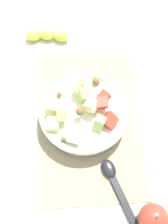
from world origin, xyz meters
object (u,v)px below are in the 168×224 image
at_px(salad_bowl, 84,113).
at_px(whole_apple, 154,218).
at_px(banana_whole, 47,36).
at_px(serving_spoon, 114,180).

bearing_deg(salad_bowl, whole_apple, 27.58).
bearing_deg(banana_whole, whole_apple, 23.27).
height_order(salad_bowl, banana_whole, salad_bowl).
bearing_deg(serving_spoon, salad_bowl, -159.97).
xyz_separation_m(salad_bowl, serving_spoon, (0.19, 0.07, -0.03)).
distance_m(salad_bowl, serving_spoon, 0.21).
height_order(salad_bowl, serving_spoon, salad_bowl).
xyz_separation_m(serving_spoon, banana_whole, (-0.50, -0.17, 0.01)).
relative_size(whole_apple, banana_whole, 0.57).
distance_m(serving_spoon, banana_whole, 0.53).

